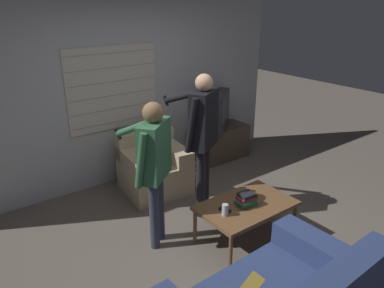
# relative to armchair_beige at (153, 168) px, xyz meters

# --- Properties ---
(ground_plane) EXTENTS (16.00, 16.00, 0.00)m
(ground_plane) POSITION_rel_armchair_beige_xyz_m (-0.06, -1.42, -0.33)
(ground_plane) COLOR #665B51
(wall_back) EXTENTS (5.20, 0.08, 2.55)m
(wall_back) POSITION_rel_armchair_beige_xyz_m (-0.06, 0.60, 0.95)
(wall_back) COLOR #ADB2B7
(wall_back) RESTS_ON ground_plane
(armchair_beige) EXTENTS (0.89, 0.86, 0.79)m
(armchair_beige) POSITION_rel_armchair_beige_xyz_m (0.00, 0.00, 0.00)
(armchair_beige) COLOR #C6B289
(armchair_beige) RESTS_ON ground_plane
(coffee_table) EXTENTS (1.02, 0.65, 0.45)m
(coffee_table) POSITION_rel_armchair_beige_xyz_m (0.19, -1.60, 0.08)
(coffee_table) COLOR brown
(coffee_table) RESTS_ON ground_plane
(tv_stand) EXTENTS (0.97, 0.45, 0.54)m
(tv_stand) POSITION_rel_armchair_beige_xyz_m (1.42, 0.28, -0.05)
(tv_stand) COLOR #4C3D2D
(tv_stand) RESTS_ON ground_plane
(tv) EXTENTS (0.72, 0.67, 0.57)m
(tv) POSITION_rel_armchair_beige_xyz_m (1.42, 0.28, 0.50)
(tv) COLOR #2D2D33
(tv) RESTS_ON tv_stand
(person_left_standing) EXTENTS (0.54, 0.82, 1.58)m
(person_left_standing) POSITION_rel_armchair_beige_xyz_m (-0.61, -1.06, 0.68)
(person_left_standing) COLOR #33384C
(person_left_standing) RESTS_ON ground_plane
(person_right_standing) EXTENTS (0.53, 0.86, 1.73)m
(person_right_standing) POSITION_rel_armchair_beige_xyz_m (0.16, -0.87, 0.77)
(person_right_standing) COLOR black
(person_right_standing) RESTS_ON ground_plane
(book_stack) EXTENTS (0.23, 0.19, 0.14)m
(book_stack) POSITION_rel_armchair_beige_xyz_m (0.18, -1.61, 0.19)
(book_stack) COLOR #33754C
(book_stack) RESTS_ON coffee_table
(soda_can) EXTENTS (0.07, 0.07, 0.13)m
(soda_can) POSITION_rel_armchair_beige_xyz_m (-0.14, -1.63, 0.19)
(soda_can) COLOR silver
(soda_can) RESTS_ON coffee_table
(spare_remote) EXTENTS (0.08, 0.14, 0.02)m
(spare_remote) POSITION_rel_armchair_beige_xyz_m (-0.08, -1.56, 0.14)
(spare_remote) COLOR black
(spare_remote) RESTS_ON coffee_table
(floor_fan) EXTENTS (0.34, 0.20, 0.43)m
(floor_fan) POSITION_rel_armchair_beige_xyz_m (0.68, 0.08, -0.11)
(floor_fan) COLOR #A8A8AD
(floor_fan) RESTS_ON ground_plane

